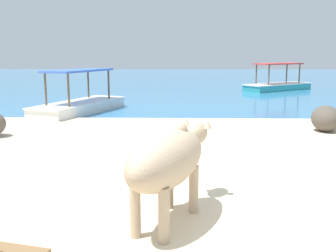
{
  "coord_description": "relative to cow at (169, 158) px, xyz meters",
  "views": [
    {
      "loc": [
        0.22,
        -3.9,
        1.81
      ],
      "look_at": [
        0.03,
        3.0,
        0.55
      ],
      "focal_mm": 43.26,
      "sensor_mm": 36.0,
      "label": 1
    }
  ],
  "objects": [
    {
      "name": "boat_teal",
      "position": [
        4.84,
        15.52,
        -0.44
      ],
      "size": [
        3.65,
        3.09,
        1.29
      ],
      "rotation": [
        0.0,
        0.0,
        3.77
      ],
      "color": "teal",
      "rests_on": "water_surface"
    },
    {
      "name": "shore_rock_large",
      "position": [
        3.43,
        5.09,
        -0.4
      ],
      "size": [
        0.67,
        0.81,
        0.59
      ],
      "primitive_type": "ellipsoid",
      "rotation": [
        0.0,
        0.0,
        1.52
      ],
      "color": "brown",
      "rests_on": "sand_beach"
    },
    {
      "name": "water_surface",
      "position": [
        -0.11,
        21.86,
        -0.74
      ],
      "size": [
        60.0,
        36.0,
        0.03
      ],
      "primitive_type": "cube",
      "color": "teal",
      "rests_on": "ground"
    },
    {
      "name": "sand_beach",
      "position": [
        -0.11,
        -0.14,
        -0.72
      ],
      "size": [
        18.0,
        14.0,
        0.04
      ],
      "primitive_type": "cube",
      "color": "beige",
      "rests_on": "ground"
    },
    {
      "name": "boat_white",
      "position": [
        -2.9,
        8.07,
        -0.44
      ],
      "size": [
        2.36,
        3.84,
        1.29
      ],
      "rotation": [
        0.0,
        0.0,
        4.36
      ],
      "color": "white",
      "rests_on": "water_surface"
    },
    {
      "name": "cow",
      "position": [
        0.0,
        0.0,
        0.0
      ],
      "size": [
        1.07,
        1.86,
        1.05
      ],
      "rotation": [
        0.0,
        0.0,
        1.19
      ],
      "color": "tan",
      "rests_on": "sand_beach"
    }
  ]
}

